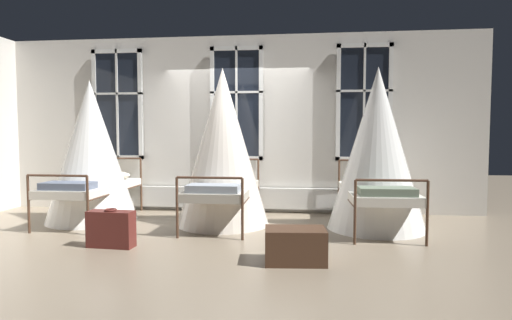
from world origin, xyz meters
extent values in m
plane|color=gray|center=(0.00, 0.00, 0.00)|extent=(16.81, 16.81, 0.00)
cube|color=silver|center=(0.00, 1.20, 1.54)|extent=(8.39, 0.10, 3.07)
cube|color=black|center=(-2.16, 1.09, 1.89)|extent=(0.92, 0.02, 1.96)
cube|color=silver|center=(-2.16, 1.09, 0.95)|extent=(0.92, 0.06, 0.07)
cube|color=silver|center=(-2.16, 1.09, 2.84)|extent=(0.92, 0.06, 0.07)
cube|color=silver|center=(-2.59, 1.09, 1.89)|extent=(0.07, 0.06, 1.96)
cube|color=silver|center=(-1.74, 1.09, 1.89)|extent=(0.07, 0.06, 1.96)
cube|color=silver|center=(-2.16, 1.09, 1.89)|extent=(0.04, 0.06, 1.96)
cube|color=silver|center=(-2.16, 1.09, 2.09)|extent=(0.92, 0.06, 0.04)
cube|color=black|center=(0.00, 1.09, 1.89)|extent=(0.92, 0.02, 1.96)
cube|color=silver|center=(0.00, 1.09, 0.95)|extent=(0.92, 0.06, 0.07)
cube|color=silver|center=(0.00, 1.09, 2.84)|extent=(0.92, 0.06, 0.07)
cube|color=silver|center=(-0.43, 1.09, 1.89)|extent=(0.07, 0.06, 1.96)
cube|color=silver|center=(0.43, 1.09, 1.89)|extent=(0.07, 0.06, 1.96)
cube|color=silver|center=(0.00, 1.09, 1.89)|extent=(0.04, 0.06, 1.96)
cube|color=silver|center=(0.00, 1.09, 2.09)|extent=(0.92, 0.06, 0.04)
cube|color=black|center=(2.16, 1.09, 1.89)|extent=(0.92, 0.02, 1.96)
cube|color=silver|center=(2.16, 1.09, 0.95)|extent=(0.92, 0.06, 0.07)
cube|color=silver|center=(2.16, 1.09, 2.84)|extent=(0.92, 0.06, 0.07)
cube|color=silver|center=(1.74, 1.09, 1.89)|extent=(0.07, 0.06, 1.96)
cube|color=silver|center=(2.59, 1.09, 1.89)|extent=(0.07, 0.06, 1.96)
cube|color=silver|center=(2.16, 1.09, 1.89)|extent=(0.04, 0.06, 1.96)
cube|color=silver|center=(2.16, 1.09, 2.09)|extent=(0.92, 0.06, 0.04)
cube|color=silver|center=(0.00, 1.07, 0.25)|extent=(4.92, 0.10, 0.36)
cylinder|color=#4C3323|center=(-2.58, 1.01, 0.47)|extent=(0.04, 0.04, 0.93)
cylinder|color=#4C3323|center=(-1.72, 1.00, 0.47)|extent=(0.04, 0.04, 0.93)
cylinder|color=#4C3323|center=(-2.59, -0.81, 0.40)|extent=(0.04, 0.04, 0.80)
cylinder|color=#4C3323|center=(-1.73, -0.82, 0.40)|extent=(0.04, 0.04, 0.80)
cylinder|color=#4C3323|center=(-2.59, 0.10, 0.46)|extent=(0.05, 1.82, 0.03)
cylinder|color=#4C3323|center=(-1.72, 0.09, 0.46)|extent=(0.05, 1.82, 0.03)
cylinder|color=#4C3323|center=(-2.15, 1.01, 0.93)|extent=(0.86, 0.04, 0.03)
cylinder|color=#4C3323|center=(-2.16, -0.82, 0.80)|extent=(0.86, 0.04, 0.03)
cube|color=silver|center=(-2.15, 0.09, 0.52)|extent=(0.90, 1.85, 0.12)
ellipsoid|color=beige|center=(-2.15, 0.77, 0.65)|extent=(0.66, 0.41, 0.14)
cube|color=slate|center=(-2.16, -0.56, 0.63)|extent=(0.71, 0.37, 0.10)
cone|color=white|center=(-2.15, 0.09, 1.10)|extent=(1.38, 1.38, 2.20)
cylinder|color=#4C3323|center=(-0.47, 0.97, 0.47)|extent=(0.04, 0.04, 0.93)
cylinder|color=#4C3323|center=(0.39, 0.97, 0.47)|extent=(0.04, 0.04, 0.93)
cylinder|color=#4C3323|center=(-0.48, -0.85, 0.40)|extent=(0.04, 0.04, 0.80)
cylinder|color=#4C3323|center=(0.39, -0.86, 0.40)|extent=(0.04, 0.04, 0.80)
cylinder|color=#4C3323|center=(-0.48, 0.06, 0.46)|extent=(0.04, 1.82, 0.03)
cylinder|color=#4C3323|center=(0.39, 0.06, 0.46)|extent=(0.04, 1.82, 0.03)
cylinder|color=#4C3323|center=(-0.04, 0.97, 0.93)|extent=(0.86, 0.03, 0.03)
cylinder|color=#4C3323|center=(-0.05, -0.85, 0.80)|extent=(0.86, 0.03, 0.03)
cube|color=#B7B2A3|center=(-0.04, 0.06, 0.52)|extent=(0.89, 1.85, 0.12)
ellipsoid|color=silver|center=(-0.04, 0.73, 0.65)|extent=(0.66, 0.40, 0.14)
cube|color=#8C939E|center=(-0.05, -0.59, 0.63)|extent=(0.71, 0.36, 0.10)
cone|color=silver|center=(-0.04, 0.06, 1.17)|extent=(1.38, 1.38, 2.35)
cylinder|color=#4C3323|center=(1.75, 0.91, 0.47)|extent=(0.04, 0.04, 0.93)
cylinder|color=#4C3323|center=(2.61, 0.94, 0.47)|extent=(0.04, 0.04, 0.93)
cylinder|color=#4C3323|center=(1.80, -0.91, 0.40)|extent=(0.04, 0.04, 0.80)
cylinder|color=#4C3323|center=(2.66, -0.89, 0.40)|extent=(0.04, 0.04, 0.80)
cylinder|color=#4C3323|center=(1.77, 0.00, 0.46)|extent=(0.08, 1.82, 0.03)
cylinder|color=#4C3323|center=(2.64, 0.03, 0.46)|extent=(0.08, 1.82, 0.03)
cylinder|color=#4C3323|center=(2.18, 0.93, 0.93)|extent=(0.86, 0.05, 0.03)
cylinder|color=#4C3323|center=(2.23, -0.90, 0.80)|extent=(0.86, 0.05, 0.03)
cube|color=silver|center=(2.20, 0.01, 0.52)|extent=(0.93, 1.86, 0.12)
ellipsoid|color=#B7B2A3|center=(2.19, 0.69, 0.65)|extent=(0.67, 0.42, 0.14)
cube|color=slate|center=(2.22, -0.64, 0.63)|extent=(0.72, 0.38, 0.10)
cone|color=white|center=(2.20, 0.01, 1.16)|extent=(1.38, 1.38, 2.32)
cube|color=#5B231E|center=(-1.14, -1.36, 0.22)|extent=(0.57, 0.24, 0.44)
cube|color=tan|center=(-1.14, -1.26, 0.22)|extent=(0.50, 0.05, 0.03)
torus|color=#5B231E|center=(-1.14, -1.36, 0.46)|extent=(0.15, 0.15, 0.02)
cube|color=#472D1E|center=(1.08, -1.72, 0.18)|extent=(0.67, 0.45, 0.37)
camera|label=1|loc=(1.16, -6.09, 1.37)|focal=29.23mm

